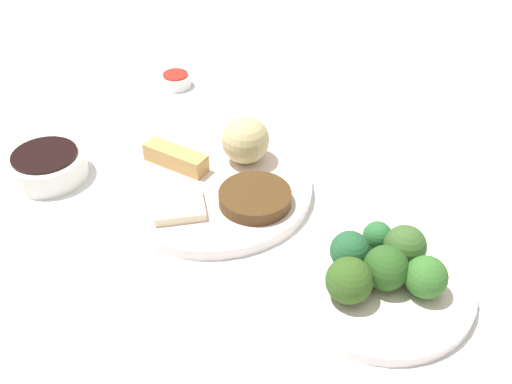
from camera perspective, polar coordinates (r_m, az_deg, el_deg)
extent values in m
cube|color=white|center=(0.90, -4.46, 0.58)|extent=(2.20, 2.20, 0.02)
cylinder|color=white|center=(0.86, -3.95, 0.40)|extent=(0.28, 0.28, 0.02)
sphere|color=#C5B980|center=(0.88, -1.01, 4.93)|extent=(0.07, 0.07, 0.07)
cube|color=tan|center=(0.89, -7.59, 3.22)|extent=(0.09, 0.09, 0.03)
cube|color=beige|center=(0.81, -7.31, -1.31)|extent=(0.07, 0.07, 0.01)
cylinder|color=#4B3116|center=(0.82, -0.09, -0.53)|extent=(0.10, 0.10, 0.02)
cylinder|color=white|center=(0.74, 11.51, -8.60)|extent=(0.22, 0.22, 0.01)
sphere|color=#3B622B|center=(0.74, 13.87, -4.98)|extent=(0.05, 0.05, 0.05)
sphere|color=#225A33|center=(0.73, 8.85, -5.49)|extent=(0.05, 0.05, 0.05)
sphere|color=#2A5720|center=(0.71, 12.14, -7.02)|extent=(0.05, 0.05, 0.05)
sphere|color=#33581E|center=(0.69, 8.77, -8.26)|extent=(0.05, 0.05, 0.05)
sphere|color=#2B6934|center=(0.76, 11.37, -4.06)|extent=(0.04, 0.04, 0.04)
sphere|color=#36712C|center=(0.71, 15.73, -7.73)|extent=(0.05, 0.05, 0.05)
cylinder|color=white|center=(0.94, -19.10, 2.32)|extent=(0.12, 0.12, 0.04)
cylinder|color=black|center=(0.93, -19.35, 3.32)|extent=(0.09, 0.09, 0.00)
cylinder|color=white|center=(1.14, -7.56, 10.34)|extent=(0.06, 0.06, 0.02)
cylinder|color=red|center=(1.13, -7.62, 10.91)|extent=(0.05, 0.05, 0.00)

